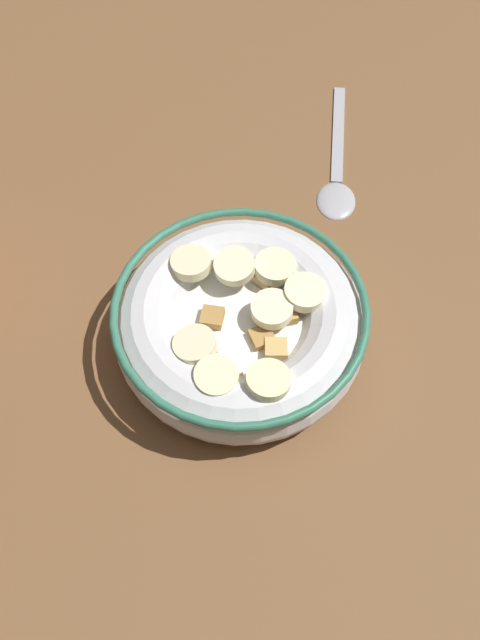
{
  "coord_description": "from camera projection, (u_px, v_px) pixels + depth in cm",
  "views": [
    {
      "loc": [
        18.93,
        -17.36,
        45.04
      ],
      "look_at": [
        0.0,
        0.0,
        3.0
      ],
      "focal_mm": 39.25,
      "sensor_mm": 36.0,
      "label": 1
    }
  ],
  "objects": [
    {
      "name": "ground_plane",
      "position": [
        240.0,
        348.0,
        0.53
      ],
      "size": [
        123.12,
        123.12,
        2.0
      ],
      "primitive_type": "cube",
      "color": "brown"
    },
    {
      "name": "cereal_bowl",
      "position": [
        240.0,
        323.0,
        0.5
      ],
      "size": [
        18.0,
        18.0,
        5.51
      ],
      "color": "silver",
      "rests_on": "ground_plane"
    },
    {
      "name": "spoon",
      "position": [
        337.0,
        179.0,
        0.6
      ],
      "size": [
        12.34,
        13.38,
        0.8
      ],
      "color": "#A5A5AD",
      "rests_on": "ground_plane"
    }
  ]
}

